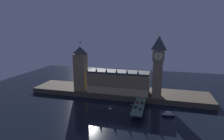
# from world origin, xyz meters

# --- Properties ---
(ground_plane) EXTENTS (400.00, 400.00, 0.00)m
(ground_plane) POSITION_xyz_m (0.00, 0.00, 0.00)
(ground_plane) COLOR black
(embankment) EXTENTS (220.00, 42.00, 6.25)m
(embankment) POSITION_xyz_m (0.00, 39.00, 3.13)
(embankment) COLOR #4C4438
(embankment) RESTS_ON ground_plane
(parliament_hall) EXTENTS (73.90, 22.67, 31.41)m
(parliament_hall) POSITION_xyz_m (1.73, 31.66, 19.28)
(parliament_hall) COLOR #8E7A56
(parliament_hall) RESTS_ON embankment
(clock_tower) EXTENTS (12.64, 12.75, 70.10)m
(clock_tower) POSITION_xyz_m (47.60, 26.64, 43.39)
(clock_tower) COLOR #8E7A56
(clock_tower) RESTS_ON embankment
(victoria_tower) EXTENTS (14.12, 14.12, 60.78)m
(victoria_tower) POSITION_xyz_m (-45.92, 28.42, 33.79)
(victoria_tower) COLOR #8E7A56
(victoria_tower) RESTS_ON embankment
(bridge) EXTENTS (11.01, 46.00, 6.28)m
(bridge) POSITION_xyz_m (31.47, -5.00, 4.66)
(bridge) COLOR #476656
(bridge) RESTS_ON ground_plane
(car_northbound_lead) EXTENTS (1.94, 4.55, 1.33)m
(car_northbound_lead) POSITION_xyz_m (29.04, 1.84, 6.90)
(car_northbound_lead) COLOR red
(car_northbound_lead) RESTS_ON bridge
(car_northbound_trail) EXTENTS (1.96, 4.34, 1.56)m
(car_northbound_trail) POSITION_xyz_m (29.04, -11.09, 7.01)
(car_northbound_trail) COLOR black
(car_northbound_trail) RESTS_ON bridge
(car_southbound_lead) EXTENTS (1.90, 3.85, 1.47)m
(car_southbound_lead) POSITION_xyz_m (33.89, -14.83, 6.96)
(car_southbound_lead) COLOR black
(car_southbound_lead) RESTS_ON bridge
(car_southbound_trail) EXTENTS (1.98, 4.12, 1.39)m
(car_southbound_trail) POSITION_xyz_m (33.89, 1.47, 6.93)
(car_southbound_trail) COLOR black
(car_southbound_trail) RESTS_ON bridge
(pedestrian_near_rail) EXTENTS (0.38, 0.38, 1.59)m
(pedestrian_near_rail) POSITION_xyz_m (26.62, -19.96, 7.11)
(pedestrian_near_rail) COLOR black
(pedestrian_near_rail) RESTS_ON bridge
(pedestrian_mid_walk) EXTENTS (0.38, 0.38, 1.68)m
(pedestrian_mid_walk) POSITION_xyz_m (36.31, -6.81, 7.16)
(pedestrian_mid_walk) COLOR black
(pedestrian_mid_walk) RESTS_ON bridge
(pedestrian_far_rail) EXTENTS (0.38, 0.38, 1.83)m
(pedestrian_far_rail) POSITION_xyz_m (26.62, 3.05, 7.25)
(pedestrian_far_rail) COLOR black
(pedestrian_far_rail) RESTS_ON bridge
(street_lamp_near) EXTENTS (1.34, 0.60, 6.92)m
(street_lamp_near) POSITION_xyz_m (26.22, -19.72, 10.60)
(street_lamp_near) COLOR #2D3333
(street_lamp_near) RESTS_ON bridge
(street_lamp_mid) EXTENTS (1.34, 0.60, 6.83)m
(street_lamp_mid) POSITION_xyz_m (36.71, -5.00, 10.55)
(street_lamp_mid) COLOR #2D3333
(street_lamp_mid) RESTS_ON bridge
(street_lamp_far) EXTENTS (1.34, 0.60, 6.62)m
(street_lamp_far) POSITION_xyz_m (26.22, 9.72, 10.42)
(street_lamp_far) COLOR #2D3333
(street_lamp_far) RESTS_ON bridge
(boat_downstream) EXTENTS (13.19, 6.42, 4.30)m
(boat_downstream) POSITION_xyz_m (59.97, -8.44, 1.57)
(boat_downstream) COLOR #1E2842
(boat_downstream) RESTS_ON ground_plane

